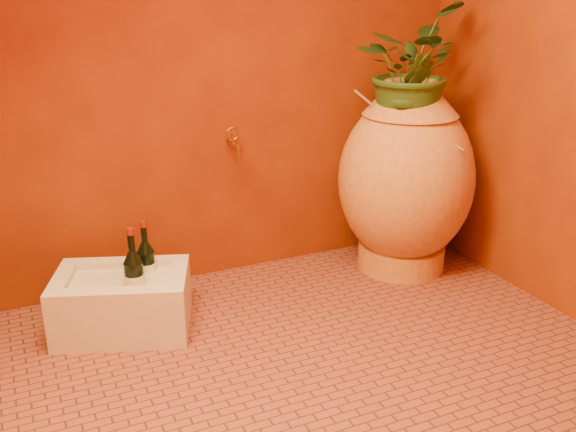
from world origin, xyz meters
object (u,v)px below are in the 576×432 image
wine_bottle_a (135,277)px  wine_bottle_b (147,266)px  amphora (406,178)px  wall_tap (234,143)px  stone_basin (123,303)px  wine_bottle_c (134,278)px

wine_bottle_a → wine_bottle_b: 0.09m
amphora → wine_bottle_b: bearing=-180.0°
wall_tap → stone_basin: bearing=-154.1°
stone_basin → wall_tap: size_ratio=4.07×
stone_basin → wine_bottle_c: (0.05, -0.07, 0.14)m
wine_bottle_b → wall_tap: wall_tap is taller
wine_bottle_b → wine_bottle_c: 0.14m
wine_bottle_a → wine_bottle_c: size_ratio=0.83×
wine_bottle_c → wall_tap: 0.84m
stone_basin → wall_tap: (0.65, 0.32, 0.59)m
amphora → stone_basin: bearing=-178.1°
wine_bottle_c → wine_bottle_a: bearing=76.9°
wine_bottle_a → amphora: bearing=2.5°
wine_bottle_c → wall_tap: (0.61, 0.39, 0.44)m
amphora → wine_bottle_b: size_ratio=3.04×
amphora → wall_tap: size_ratio=6.13×
wine_bottle_c → stone_basin: bearing=124.9°
wine_bottle_a → wall_tap: wall_tap is taller
wine_bottle_a → wine_bottle_c: wine_bottle_c is taller
amphora → wall_tap: 0.91m
wine_bottle_b → stone_basin: bearing=-158.6°
amphora → wine_bottle_b: (-1.37, -0.00, -0.24)m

